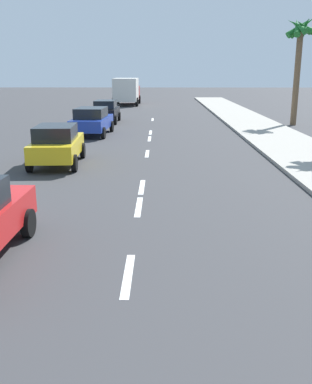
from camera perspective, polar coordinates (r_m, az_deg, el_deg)
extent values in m
plane|color=#38383A|center=(17.67, -1.36, 3.74)|extent=(160.00, 160.00, 0.00)
cube|color=#9E998E|center=(20.60, 18.51, 4.84)|extent=(3.60, 80.00, 0.14)
cube|color=white|center=(8.17, -3.66, -10.70)|extent=(0.16, 1.80, 0.01)
cube|color=white|center=(12.04, -2.25, -1.92)|extent=(0.16, 1.80, 0.01)
cube|color=white|center=(14.08, -1.84, 0.67)|extent=(0.16, 1.80, 0.01)
cube|color=white|center=(19.76, -1.16, 5.02)|extent=(0.16, 1.80, 0.01)
cube|color=white|center=(24.11, -0.85, 6.93)|extent=(0.16, 1.80, 0.01)
cube|color=white|center=(26.60, -0.72, 7.75)|extent=(0.16, 1.80, 0.01)
cube|color=white|center=(33.68, -0.45, 9.40)|extent=(0.16, 1.80, 0.01)
cylinder|color=black|center=(10.23, -16.26, -3.89)|extent=(0.19, 0.64, 0.64)
cube|color=gold|center=(17.76, -12.68, 5.69)|extent=(1.85, 3.99, 0.64)
cube|color=black|center=(17.48, -12.91, 7.52)|extent=(1.55, 2.11, 0.56)
cylinder|color=black|center=(19.26, -14.37, 5.21)|extent=(0.22, 0.65, 0.64)
cylinder|color=black|center=(19.00, -9.51, 5.35)|extent=(0.22, 0.65, 0.64)
cylinder|color=black|center=(16.72, -16.14, 3.57)|extent=(0.22, 0.65, 0.64)
cylinder|color=black|center=(16.42, -10.56, 3.70)|extent=(0.22, 0.65, 0.64)
cube|color=#1E389E|center=(25.77, -8.29, 8.87)|extent=(2.00, 4.34, 0.64)
cube|color=black|center=(25.50, -8.44, 10.15)|extent=(1.68, 2.29, 0.56)
cylinder|color=black|center=(27.40, -9.51, 8.43)|extent=(0.21, 0.65, 0.64)
cylinder|color=black|center=(27.06, -5.77, 8.48)|extent=(0.21, 0.65, 0.64)
cylinder|color=black|center=(24.61, -10.99, 7.57)|extent=(0.21, 0.65, 0.64)
cylinder|color=black|center=(24.23, -6.85, 7.62)|extent=(0.21, 0.65, 0.64)
cube|color=black|center=(31.94, -6.51, 10.20)|extent=(1.64, 3.83, 0.64)
cube|color=black|center=(31.70, -6.59, 11.24)|extent=(1.43, 2.00, 0.56)
cylinder|color=black|center=(33.36, -7.58, 9.75)|extent=(0.19, 0.64, 0.64)
cylinder|color=black|center=(33.16, -4.81, 9.79)|extent=(0.19, 0.64, 0.64)
cylinder|color=black|center=(30.82, -8.30, 9.25)|extent=(0.19, 0.64, 0.64)
cylinder|color=black|center=(30.60, -5.30, 9.30)|extent=(0.19, 0.64, 0.64)
cube|color=maroon|center=(50.26, -3.60, 12.77)|extent=(2.44, 2.38, 1.40)
cube|color=silver|center=(47.27, -3.93, 13.13)|extent=(2.47, 4.20, 2.30)
cylinder|color=black|center=(50.29, -4.99, 11.89)|extent=(0.29, 0.90, 0.90)
cylinder|color=black|center=(50.08, -2.20, 11.92)|extent=(0.29, 0.90, 0.90)
cylinder|color=black|center=(46.43, -5.53, 11.57)|extent=(0.29, 0.90, 0.90)
cylinder|color=black|center=(46.20, -2.51, 11.61)|extent=(0.29, 0.90, 0.90)
cylinder|color=brown|center=(31.45, 17.83, 14.13)|extent=(0.40, 0.40, 6.46)
cone|color=#1E6B28|center=(31.61, 18.79, 19.67)|extent=(0.57, 1.87, 1.29)
cone|color=#1E6B28|center=(31.80, 18.45, 19.66)|extent=(1.61, 1.31, 1.51)
cone|color=#1E6B28|center=(31.78, 18.11, 19.69)|extent=(1.78, 0.71, 1.45)
cone|color=#1E6B28|center=(31.56, 17.84, 19.75)|extent=(0.79, 1.58, 1.48)
cone|color=#1E6B28|center=(31.37, 18.00, 19.77)|extent=(1.10, 1.64, 1.26)
cone|color=#1E6B28|center=(31.31, 18.35, 19.75)|extent=(1.93, 0.92, 1.22)
cone|color=#1E6B28|center=(31.38, 18.66, 19.71)|extent=(1.59, 1.27, 1.07)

